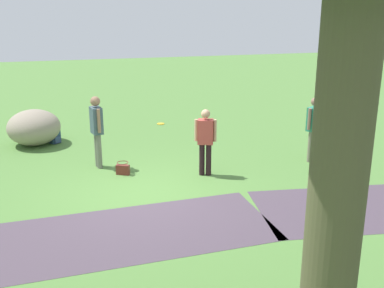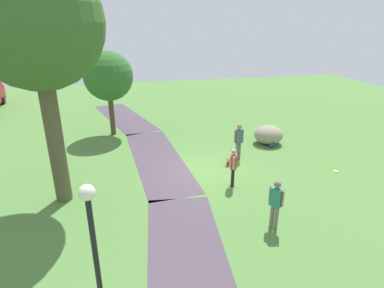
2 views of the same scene
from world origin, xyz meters
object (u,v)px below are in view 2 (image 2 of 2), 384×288
(man_near_boulder, at_px, (276,201))
(handbag_on_grass, at_px, (228,162))
(lawn_boulder, at_px, (268,135))
(frisbee_on_grass, at_px, (336,171))
(woman_with_handbag, at_px, (239,139))
(passerby_on_path, at_px, (233,165))
(young_tree_near_path, at_px, (108,76))
(lamp_post, at_px, (96,257))
(backpack_by_boulder, at_px, (272,144))
(large_shade_tree, at_px, (36,25))

(man_near_boulder, xyz_separation_m, handbag_on_grass, (4.88, -0.21, -0.84))
(lawn_boulder, height_order, frisbee_on_grass, lawn_boulder)
(woman_with_handbag, relative_size, passerby_on_path, 1.12)
(man_near_boulder, height_order, passerby_on_path, man_near_boulder)
(young_tree_near_path, bearing_deg, lamp_post, 179.12)
(backpack_by_boulder, bearing_deg, young_tree_near_path, 63.12)
(lawn_boulder, height_order, man_near_boulder, man_near_boulder)
(lawn_boulder, xyz_separation_m, passerby_on_path, (-4.11, 3.62, 0.42))
(large_shade_tree, height_order, man_near_boulder, large_shade_tree)
(woman_with_handbag, bearing_deg, passerby_on_path, 154.05)
(frisbee_on_grass, bearing_deg, backpack_by_boulder, 22.23)
(handbag_on_grass, relative_size, backpack_by_boulder, 0.91)
(lawn_boulder, distance_m, man_near_boulder, 7.83)
(passerby_on_path, xyz_separation_m, frisbee_on_grass, (0.15, -4.99, -0.92))
(woman_with_handbag, bearing_deg, lamp_post, 143.93)
(woman_with_handbag, bearing_deg, backpack_by_boulder, -65.39)
(young_tree_near_path, bearing_deg, frisbee_on_grass, -128.16)
(handbag_on_grass, height_order, backpack_by_boulder, backpack_by_boulder)
(lamp_post, height_order, backpack_by_boulder, lamp_post)
(woman_with_handbag, xyz_separation_m, frisbee_on_grass, (-2.29, -3.80, -1.05))
(lamp_post, bearing_deg, handbag_on_grass, -34.62)
(passerby_on_path, bearing_deg, young_tree_near_path, 31.11)
(lamp_post, relative_size, man_near_boulder, 2.23)
(lawn_boulder, xyz_separation_m, frisbee_on_grass, (-3.96, -1.36, -0.50))
(large_shade_tree, xyz_separation_m, lamp_post, (-6.40, -1.64, -3.84))
(lamp_post, distance_m, passerby_on_path, 7.77)
(man_near_boulder, bearing_deg, young_tree_near_path, 24.93)
(woman_with_handbag, height_order, man_near_boulder, woman_with_handbag)
(large_shade_tree, height_order, woman_with_handbag, large_shade_tree)
(frisbee_on_grass, bearing_deg, young_tree_near_path, 51.84)
(lamp_post, distance_m, lawn_boulder, 13.25)
(lawn_boulder, xyz_separation_m, woman_with_handbag, (-1.67, 2.43, 0.55))
(large_shade_tree, xyz_separation_m, lawn_boulder, (3.60, -10.14, -5.64))
(lamp_post, relative_size, woman_with_handbag, 2.08)
(lawn_boulder, distance_m, frisbee_on_grass, 4.22)
(backpack_by_boulder, relative_size, frisbee_on_grass, 1.59)
(woman_with_handbag, height_order, frisbee_on_grass, woman_with_handbag)
(backpack_by_boulder, distance_m, frisbee_on_grass, 3.67)
(passerby_on_path, distance_m, frisbee_on_grass, 5.07)
(lamp_post, relative_size, lawn_boulder, 2.29)
(handbag_on_grass, bearing_deg, man_near_boulder, 177.57)
(lamp_post, bearing_deg, passerby_on_path, -39.64)
(lamp_post, distance_m, handbag_on_grass, 9.73)
(large_shade_tree, relative_size, backpack_by_boulder, 20.83)
(young_tree_near_path, xyz_separation_m, handbag_on_grass, (-5.82, -5.18, -3.29))
(large_shade_tree, distance_m, frisbee_on_grass, 13.05)
(passerby_on_path, relative_size, handbag_on_grass, 4.43)
(large_shade_tree, relative_size, frisbee_on_grass, 33.15)
(large_shade_tree, bearing_deg, frisbee_on_grass, -91.79)
(large_shade_tree, height_order, young_tree_near_path, large_shade_tree)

